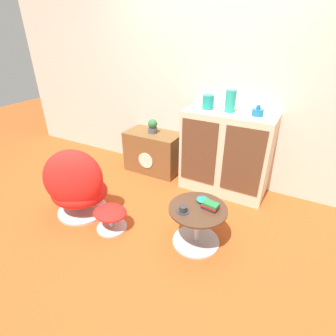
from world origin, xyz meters
TOP-DOWN VIEW (x-y plane):
  - ground_plane at (0.00, 0.00)m, footprint 12.00×12.00m
  - wall_back at (0.00, 1.39)m, footprint 6.40×0.06m
  - sideboard at (0.33, 1.12)m, footprint 1.02×0.48m
  - tv_console at (-0.70, 1.14)m, footprint 0.76×0.43m
  - egg_chair at (-0.87, -0.12)m, footprint 0.79×0.78m
  - ottoman at (-0.42, -0.15)m, footprint 0.35×0.31m
  - coffee_table at (0.42, 0.08)m, footprint 0.53×0.53m
  - vase_leftmost at (0.06, 1.12)m, footprint 0.13×0.13m
  - vase_inner_left at (0.32, 1.12)m, footprint 0.11×0.11m
  - vase_inner_right at (0.62, 1.12)m, footprint 0.12×0.12m
  - potted_plant at (-0.70, 1.14)m, footprint 0.12×0.12m
  - teacup at (0.32, -0.03)m, footprint 0.11×0.11m
  - book_stack at (0.52, 0.12)m, footprint 0.16×0.10m
  - bowl at (0.42, 0.20)m, footprint 0.12×0.12m

SIDE VIEW (x-z plane):
  - ground_plane at x=0.00m, z-range 0.00..0.00m
  - ottoman at x=-0.42m, z-range 0.04..0.29m
  - coffee_table at x=0.42m, z-range 0.02..0.42m
  - tv_console at x=-0.70m, z-range 0.00..0.57m
  - egg_chair at x=-0.87m, z-range -0.05..0.76m
  - bowl at x=0.42m, z-range 0.40..0.44m
  - teacup at x=0.32m, z-range 0.40..0.45m
  - book_stack at x=0.52m, z-range 0.40..0.46m
  - sideboard at x=0.33m, z-range 0.00..1.00m
  - potted_plant at x=-0.70m, z-range 0.56..0.75m
  - vase_inner_right at x=0.62m, z-range 0.98..1.10m
  - vase_leftmost at x=0.06m, z-range 1.00..1.16m
  - vase_inner_left at x=0.32m, z-range 1.00..1.24m
  - wall_back at x=0.00m, z-range 0.00..2.60m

